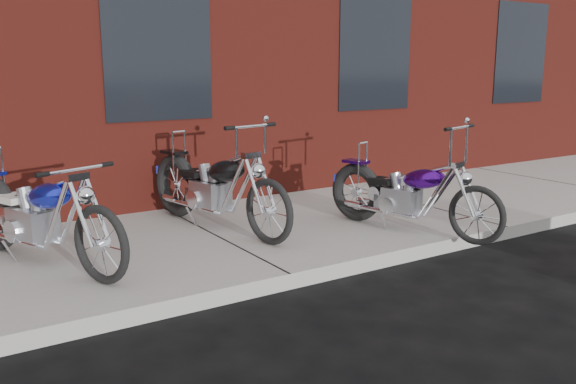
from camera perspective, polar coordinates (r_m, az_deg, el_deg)
ground at (r=5.55m, az=0.21°, el=-9.14°), size 120.00×120.00×0.00m
sidewalk at (r=6.77m, az=-6.73°, el=-4.67°), size 22.00×3.00×0.15m
chopper_purple at (r=6.93m, az=11.15°, el=-0.43°), size 0.75×2.13×1.22m
chopper_blue at (r=6.10m, az=-22.32°, el=-2.38°), size 1.01×2.28×1.05m
chopper_third at (r=6.96m, az=-6.83°, el=0.14°), size 0.72×2.40×1.23m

